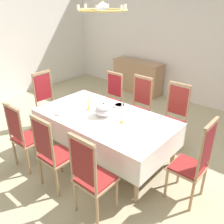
# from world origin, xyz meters

# --- Properties ---
(ground) EXTENTS (7.60, 5.91, 0.04)m
(ground) POSITION_xyz_m (0.00, 0.00, -0.02)
(ground) COLOR #B8AB89
(back_wall) EXTENTS (7.60, 0.08, 3.03)m
(back_wall) POSITION_xyz_m (0.00, 3.00, 1.51)
(back_wall) COLOR white
(back_wall) RESTS_ON ground
(dining_table) EXTENTS (2.25, 1.22, 0.76)m
(dining_table) POSITION_xyz_m (0.00, -0.24, 0.69)
(dining_table) COLOR #A7805C
(dining_table) RESTS_ON ground
(tablecloth) EXTENTS (2.27, 1.24, 0.39)m
(tablecloth) POSITION_xyz_m (0.00, -0.24, 0.67)
(tablecloth) COLOR white
(tablecloth) RESTS_ON dining_table
(chair_south_a) EXTENTS (0.44, 0.42, 1.11)m
(chair_south_a) POSITION_xyz_m (-0.74, -1.25, 0.57)
(chair_south_a) COLOR tan
(chair_south_a) RESTS_ON ground
(chair_north_a) EXTENTS (0.44, 0.42, 1.10)m
(chair_north_a) POSITION_xyz_m (-0.74, 0.78, 0.57)
(chair_north_a) COLOR #B17958
(chair_north_a) RESTS_ON ground
(chair_south_b) EXTENTS (0.44, 0.42, 1.15)m
(chair_south_b) POSITION_xyz_m (-0.03, -1.25, 0.59)
(chair_south_b) COLOR #B37A5A
(chair_south_b) RESTS_ON ground
(chair_north_b) EXTENTS (0.44, 0.42, 1.15)m
(chair_north_b) POSITION_xyz_m (-0.03, 0.78, 0.59)
(chair_north_b) COLOR #A5805A
(chair_north_b) RESTS_ON ground
(chair_south_c) EXTENTS (0.44, 0.42, 1.16)m
(chair_south_c) POSITION_xyz_m (0.71, -1.26, 0.59)
(chair_south_c) COLOR tan
(chair_south_c) RESTS_ON ground
(chair_north_c) EXTENTS (0.44, 0.42, 1.18)m
(chair_north_c) POSITION_xyz_m (0.71, 0.78, 0.60)
(chair_north_c) COLOR #A3835C
(chair_north_c) RESTS_ON ground
(chair_head_west) EXTENTS (0.42, 0.44, 1.19)m
(chair_head_west) POSITION_xyz_m (-1.53, -0.24, 0.60)
(chair_head_west) COLOR tan
(chair_head_west) RESTS_ON ground
(chair_head_east) EXTENTS (0.42, 0.44, 1.22)m
(chair_head_east) POSITION_xyz_m (1.53, -0.24, 0.61)
(chair_head_east) COLOR tan
(chair_head_east) RESTS_ON ground
(soup_tureen) EXTENTS (0.29, 0.29, 0.23)m
(soup_tureen) POSITION_xyz_m (-0.01, -0.24, 0.88)
(soup_tureen) COLOR white
(soup_tureen) RESTS_ON tablecloth
(candlestick_west) EXTENTS (0.07, 0.07, 0.34)m
(candlestick_west) POSITION_xyz_m (-0.36, -0.24, 0.90)
(candlestick_west) COLOR gold
(candlestick_west) RESTS_ON tablecloth
(candlestick_east) EXTENTS (0.07, 0.07, 0.32)m
(candlestick_east) POSITION_xyz_m (0.36, -0.24, 0.89)
(candlestick_east) COLOR gold
(candlestick_east) RESTS_ON tablecloth
(bowl_near_left) EXTENTS (0.20, 0.20, 0.04)m
(bowl_near_left) POSITION_xyz_m (-0.04, 0.21, 0.79)
(bowl_near_left) COLOR white
(bowl_near_left) RESTS_ON tablecloth
(bowl_near_right) EXTENTS (0.15, 0.15, 0.03)m
(bowl_near_right) POSITION_xyz_m (-0.58, -0.67, 0.78)
(bowl_near_right) COLOR white
(bowl_near_right) RESTS_ON tablecloth
(spoon_primary) EXTENTS (0.05, 0.18, 0.01)m
(spoon_primary) POSITION_xyz_m (-0.16, 0.23, 0.77)
(spoon_primary) COLOR gold
(spoon_primary) RESTS_ON tablecloth
(spoon_secondary) EXTENTS (0.05, 0.18, 0.01)m
(spoon_secondary) POSITION_xyz_m (-0.68, -0.64, 0.77)
(spoon_secondary) COLOR gold
(spoon_secondary) RESTS_ON tablecloth
(sideboard) EXTENTS (1.44, 0.48, 0.90)m
(sideboard) POSITION_xyz_m (-1.38, 2.68, 0.45)
(sideboard) COLOR tan
(sideboard) RESTS_ON ground
(chandelier) EXTENTS (0.69, 0.68, 0.66)m
(chandelier) POSITION_xyz_m (0.00, -0.24, 2.35)
(chandelier) COLOR gold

